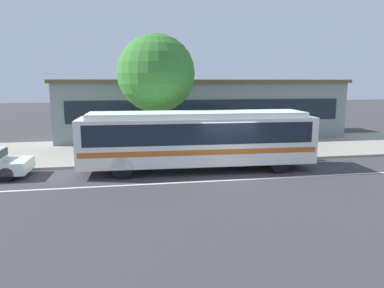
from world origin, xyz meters
TOP-DOWN VIEW (x-y plane):
  - ground_plane at (0.00, 0.00)m, footprint 120.00×120.00m
  - sidewalk_slab at (0.00, 6.53)m, footprint 60.00×8.00m
  - lane_stripe_center at (0.00, -0.80)m, footprint 56.00×0.16m
  - transit_bus at (-1.20, 1.18)m, footprint 11.18×2.78m
  - pedestrian_waiting_near_sign at (1.05, 3.08)m, footprint 0.47×0.47m
  - pedestrian_walking_along_curb at (-3.02, 4.64)m, footprint 0.43×0.43m
  - bus_stop_sign at (3.31, 2.84)m, footprint 0.12×0.44m
  - street_tree_near_stop at (-2.89, 4.61)m, footprint 4.29×4.29m
  - station_building at (1.01, 11.90)m, footprint 21.16×7.13m

SIDE VIEW (x-z plane):
  - ground_plane at x=0.00m, z-range 0.00..0.00m
  - lane_stripe_center at x=0.00m, z-range 0.00..0.01m
  - sidewalk_slab at x=0.00m, z-range 0.00..0.12m
  - pedestrian_waiting_near_sign at x=1.05m, z-range 0.25..1.88m
  - pedestrian_walking_along_curb at x=-3.02m, z-range 0.26..1.90m
  - bus_stop_sign at x=3.31m, z-range 0.46..2.81m
  - transit_bus at x=-1.20m, z-range 0.23..3.08m
  - station_building at x=1.01m, z-range 0.01..4.40m
  - street_tree_near_stop at x=-2.89m, z-range 1.32..8.05m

